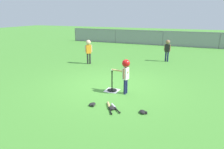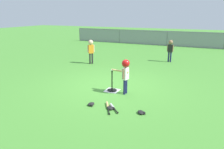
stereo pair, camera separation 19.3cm
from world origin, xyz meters
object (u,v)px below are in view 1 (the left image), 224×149
object	(u,v)px
spare_bat_silver	(115,107)
glove_near_bats	(112,108)
fielder_deep_left	(167,48)
batting_tee	(112,88)
glove_by_plate	(143,112)
spare_bat_wood	(109,106)
fielder_deep_center	(89,49)
glove_tossed_aside	(92,104)
batter_child	(126,70)
baseball_on_tee	(112,70)

from	to	relation	value
spare_bat_silver	glove_near_bats	bearing A→B (deg)	-114.41
fielder_deep_left	batting_tee	bearing A→B (deg)	-100.65
glove_by_plate	spare_bat_wood	bearing A→B (deg)	-179.56
fielder_deep_center	glove_near_bats	distance (m)	5.40
spare_bat_silver	spare_bat_wood	world-z (taller)	same
spare_bat_wood	glove_tossed_aside	size ratio (longest dim) A/B	2.71
fielder_deep_center	glove_tossed_aside	world-z (taller)	fielder_deep_center
glove_by_plate	batting_tee	bearing A→B (deg)	138.31
batter_child	fielder_deep_left	world-z (taller)	fielder_deep_left
glove_tossed_aside	spare_bat_silver	bearing A→B (deg)	7.70
batter_child	glove_tossed_aside	bearing A→B (deg)	-113.98
batter_child	glove_tossed_aside	xyz separation A→B (m)	(-0.54, -1.20, -0.75)
fielder_deep_left	spare_bat_silver	distance (m)	6.39
fielder_deep_left	baseball_on_tee	bearing A→B (deg)	-100.65
spare_bat_wood	glove_tossed_aside	distance (m)	0.48
fielder_deep_center	fielder_deep_left	world-z (taller)	fielder_deep_center
fielder_deep_center	glove_tossed_aside	size ratio (longest dim) A/B	5.02
glove_by_plate	fielder_deep_center	bearing A→B (deg)	132.34
batting_tee	batter_child	xyz separation A→B (m)	(0.49, -0.09, 0.68)
fielder_deep_center	glove_tossed_aside	xyz separation A→B (m)	(2.50, -4.37, -0.74)
glove_tossed_aside	baseball_on_tee	bearing A→B (deg)	87.92
batter_child	glove_tossed_aside	world-z (taller)	batter_child
batting_tee	fielder_deep_left	size ratio (longest dim) A/B	0.58
spare_bat_silver	glove_by_plate	bearing A→B (deg)	-0.16
glove_near_bats	spare_bat_silver	bearing A→B (deg)	65.59
spare_bat_silver	glove_by_plate	xyz separation A→B (m)	(0.78, -0.00, 0.01)
fielder_deep_left	glove_by_plate	bearing A→B (deg)	-86.47
baseball_on_tee	fielder_deep_left	distance (m)	5.22
batting_tee	glove_near_bats	world-z (taller)	batting_tee
glove_by_plate	glove_near_bats	size ratio (longest dim) A/B	1.00
spare_bat_wood	glove_by_plate	size ratio (longest dim) A/B	2.38
fielder_deep_left	fielder_deep_center	bearing A→B (deg)	-149.67
batter_child	glove_near_bats	bearing A→B (deg)	-87.72
fielder_deep_center	glove_tossed_aside	bearing A→B (deg)	-60.20
fielder_deep_left	spare_bat_wood	world-z (taller)	fielder_deep_left
spare_bat_silver	glove_tossed_aside	distance (m)	0.63
spare_bat_silver	glove_by_plate	distance (m)	0.78
batter_child	spare_bat_wood	bearing A→B (deg)	-93.31
batter_child	fielder_deep_center	world-z (taller)	fielder_deep_center
fielder_deep_left	glove_by_plate	world-z (taller)	fielder_deep_left
fielder_deep_left	spare_bat_silver	size ratio (longest dim) A/B	2.55
batting_tee	baseball_on_tee	world-z (taller)	baseball_on_tee
fielder_deep_center	glove_by_plate	xyz separation A→B (m)	(3.90, -4.28, -0.74)
baseball_on_tee	spare_bat_silver	world-z (taller)	baseball_on_tee
spare_bat_silver	glove_tossed_aside	world-z (taller)	glove_tossed_aside
baseball_on_tee	batter_child	world-z (taller)	batter_child
batting_tee	fielder_deep_left	bearing A→B (deg)	79.35
fielder_deep_center	glove_near_bats	world-z (taller)	fielder_deep_center
fielder_deep_center	fielder_deep_left	bearing A→B (deg)	30.33
batter_child	fielder_deep_center	size ratio (longest dim) A/B	0.92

